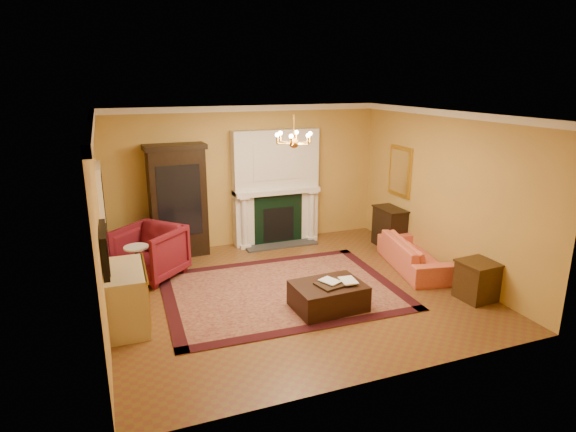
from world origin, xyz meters
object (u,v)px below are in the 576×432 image
wingback_armchair (150,250)px  commode (126,297)px  china_cabinet (178,204)px  coral_sofa (414,249)px  end_table (477,281)px  leather_ottoman (328,296)px  console_table (389,228)px  pedestal_table (138,264)px

wingback_armchair → commode: wingback_armchair is taller
china_cabinet → coral_sofa: 4.76m
commode → wingback_armchair: bearing=74.6°
end_table → leather_ottoman: size_ratio=0.57×
console_table → end_table: bearing=-91.3°
wingback_armchair → coral_sofa: 4.96m
pedestal_table → console_table: console_table is taller
wingback_armchair → pedestal_table: wingback_armchair is taller
end_table → commode: bearing=168.1°
china_cabinet → pedestal_table: (-0.94, -1.37, -0.66)m
commode → coral_sofa: (5.27, 0.36, -0.06)m
commode → leather_ottoman: (3.00, -0.60, -0.22)m
commode → coral_sofa: size_ratio=0.60×
pedestal_table → console_table: (5.26, 0.26, -0.02)m
commode → console_table: size_ratio=1.42×
coral_sofa → console_table: bearing=0.8°
wingback_armchair → coral_sofa: bearing=30.7°
end_table → china_cabinet: bearing=137.8°
pedestal_table → leather_ottoman: pedestal_table is taller
coral_sofa → end_table: size_ratio=3.17×
commode → end_table: bearing=-11.0°
china_cabinet → commode: 3.04m
wingback_armchair → console_table: wingback_armchair is taller
china_cabinet → console_table: (4.31, -1.11, -0.68)m
commode → end_table: 5.57m
coral_sofa → console_table: (0.24, 1.25, 0.03)m
leather_ottoman → china_cabinet: bearing=116.2°
coral_sofa → console_table: console_table is taller
commode → end_table: commode is taller
coral_sofa → leather_ottoman: bearing=124.5°
pedestal_table → coral_sofa: bearing=-11.1°
wingback_armchair → coral_sofa: wingback_armchair is taller
commode → leather_ottoman: size_ratio=1.08×
pedestal_table → console_table: size_ratio=0.90×
coral_sofa → commode: bearing=105.6°
end_table → console_table: (0.06, 2.75, 0.11)m
coral_sofa → pedestal_table: bearing=90.6°
leather_ottoman → wingback_armchair: bearing=135.0°
pedestal_table → coral_sofa: (5.02, -0.99, -0.05)m
pedestal_table → end_table: bearing=-25.7°
pedestal_table → china_cabinet: bearing=55.4°
china_cabinet → wingback_armchair: (-0.70, -1.01, -0.57)m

